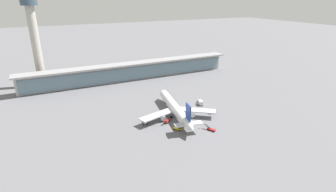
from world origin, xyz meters
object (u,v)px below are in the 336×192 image
service_truck_at_far_stand_red (146,120)px  safety_cone_alpha (183,132)px  service_truck_under_wing_yellow (178,129)px  safety_cone_delta (187,128)px  safety_cone_bravo (187,129)px  service_truck_near_nose_olive (200,102)px  safety_cone_charlie (199,128)px  service_truck_mid_apron_red (211,129)px  airliner_on_stand (175,109)px  service_truck_on_taxiway_red (167,121)px  service_truck_by_tail_olive (212,112)px  control_tower (34,35)px

service_truck_at_far_stand_red → safety_cone_alpha: size_ratio=12.16×
service_truck_at_far_stand_red → safety_cone_alpha: bearing=-58.1°
service_truck_under_wing_yellow → safety_cone_delta: 5.11m
service_truck_at_far_stand_red → safety_cone_bravo: (16.98, -18.26, -1.39)m
service_truck_near_nose_olive → service_truck_at_far_stand_red: size_ratio=0.90×
service_truck_under_wing_yellow → safety_cone_alpha: bearing=-77.6°
safety_cone_delta → safety_cone_charlie: bearing=-24.7°
safety_cone_bravo → safety_cone_delta: (-0.02, 0.84, 0.00)m
service_truck_near_nose_olive → service_truck_mid_apron_red: (-15.02, -33.76, -0.88)m
airliner_on_stand → safety_cone_bravo: (-1.94, -17.63, -4.86)m
service_truck_under_wing_yellow → service_truck_mid_apron_red: (15.81, -8.51, 0.00)m
service_truck_near_nose_olive → safety_cone_charlie: (-19.56, -28.91, -1.37)m
service_truck_mid_apron_red → service_truck_near_nose_olive: bearing=66.0°
service_truck_near_nose_olive → service_truck_under_wing_yellow: (-30.83, -25.26, -0.88)m
service_truck_near_nose_olive → airliner_on_stand: bearing=-158.8°
airliner_on_stand → safety_cone_bravo: bearing=-96.3°
airliner_on_stand → service_truck_on_taxiway_red: airliner_on_stand is taller
airliner_on_stand → safety_cone_charlie: bearing=-77.7°
service_truck_near_nose_olive → safety_cone_charlie: size_ratio=10.93×
service_truck_by_tail_olive → service_truck_at_far_stand_red: (-41.06, 6.88, 0.83)m
safety_cone_alpha → safety_cone_delta: same height
service_truck_under_wing_yellow → safety_cone_delta: bearing=-8.8°
service_truck_under_wing_yellow → safety_cone_bravo: size_ratio=9.02×
service_truck_by_tail_olive → control_tower: bearing=130.2°
service_truck_on_taxiway_red → safety_cone_charlie: (12.58, -14.69, -0.49)m
airliner_on_stand → service_truck_mid_apron_red: bearing=-70.2°
safety_cone_bravo → airliner_on_stand: bearing=83.7°
airliner_on_stand → service_truck_near_nose_olive: bearing=21.2°
service_truck_by_tail_olive → safety_cone_delta: 26.31m
service_truck_near_nose_olive → service_truck_at_far_stand_red: service_truck_near_nose_olive is taller
service_truck_under_wing_yellow → service_truck_at_far_stand_red: 20.50m
control_tower → airliner_on_stand: bearing=-55.9°
service_truck_by_tail_olive → safety_cone_charlie: (-17.86, -13.41, -0.56)m
service_truck_under_wing_yellow → service_truck_near_nose_olive: bearing=39.3°
service_truck_under_wing_yellow → safety_cone_alpha: (0.85, -3.89, -0.49)m
airliner_on_stand → safety_cone_charlie: (4.29, -19.66, -4.86)m
safety_cone_bravo → safety_cone_charlie: size_ratio=1.00×
service_truck_on_taxiway_red → service_truck_at_far_stand_red: size_ratio=0.70×
service_truck_mid_apron_red → service_truck_at_far_stand_red: bearing=137.8°
safety_cone_charlie → safety_cone_bravo: bearing=162.0°
service_truck_by_tail_olive → service_truck_near_nose_olive: bearing=83.7°
service_truck_on_taxiway_red → service_truck_near_nose_olive: bearing=23.9°
safety_cone_charlie → safety_cone_alpha: bearing=-178.7°
safety_cone_bravo → safety_cone_delta: same height
airliner_on_stand → safety_cone_bravo: airliner_on_stand is taller
airliner_on_stand → service_truck_at_far_stand_red: 19.24m
service_truck_on_taxiway_red → service_truck_at_far_stand_red: (-10.63, 5.61, 0.90)m
service_truck_under_wing_yellow → service_truck_at_far_stand_red: bearing=125.6°
service_truck_by_tail_olive → safety_cone_alpha: 31.40m
service_truck_by_tail_olive → safety_cone_bravo: 26.64m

